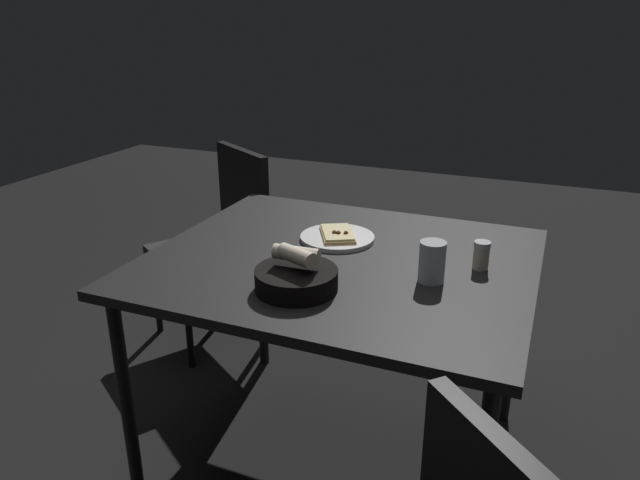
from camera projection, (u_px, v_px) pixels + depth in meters
name	position (u px, v px, depth m)	size (l,w,h in m)	color
ground	(338.00, 455.00, 2.08)	(8.00, 8.00, 0.00)	black
dining_table	(340.00, 275.00, 1.83)	(1.15, 0.98, 0.76)	black
pizza_plate	(337.00, 237.00, 1.94)	(0.24, 0.24, 0.04)	white
bread_basket	(297.00, 277.00, 1.59)	(0.23, 0.23, 0.12)	black
beer_glass	(432.00, 264.00, 1.63)	(0.07, 0.07, 0.12)	silver
pepper_shaker	(481.00, 257.00, 1.72)	(0.05, 0.05, 0.08)	#BFB299
chair_far	(222.00, 234.00, 2.71)	(0.61, 0.61, 0.89)	#2D2D2D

